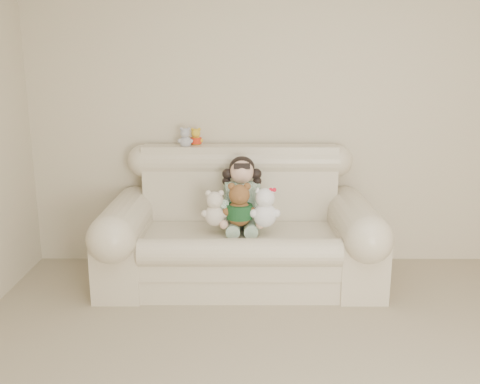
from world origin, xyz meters
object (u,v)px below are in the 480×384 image
seated_child (242,192)px  brown_teddy (239,201)px  white_cat (265,203)px  cream_teddy (215,205)px  sofa (240,219)px

seated_child → brown_teddy: bearing=-104.7°
white_cat → cream_teddy: size_ratio=1.12×
brown_teddy → cream_teddy: 0.18m
brown_teddy → white_cat: bearing=-5.3°
sofa → white_cat: sofa is taller
cream_teddy → seated_child: bearing=22.7°
brown_teddy → cream_teddy: brown_teddy is taller
seated_child → white_cat: seated_child is taller
sofa → brown_teddy: 0.21m
seated_child → sofa: bearing=-109.5°
seated_child → cream_teddy: 0.28m
sofa → cream_teddy: size_ratio=6.67×
sofa → white_cat: bearing=-38.6°
sofa → cream_teddy: sofa is taller
seated_child → white_cat: bearing=-62.7°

